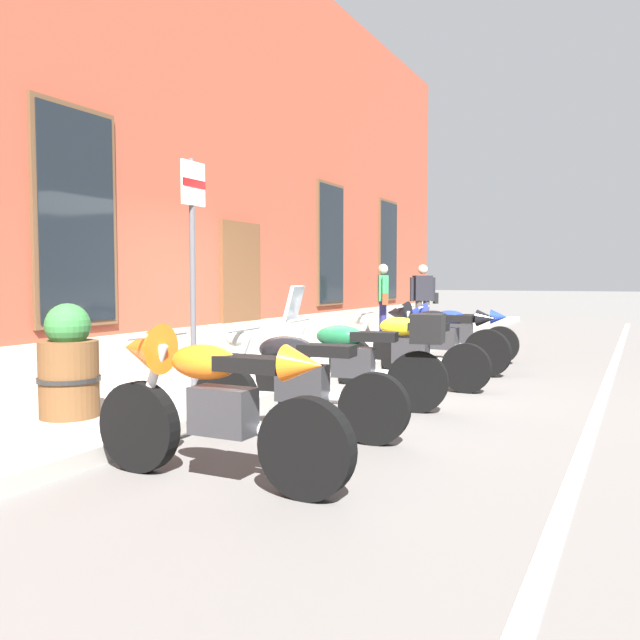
# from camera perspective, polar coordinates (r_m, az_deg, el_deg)

# --- Properties ---
(ground_plane) EXTENTS (140.00, 140.00, 0.00)m
(ground_plane) POSITION_cam_1_polar(r_m,az_deg,el_deg) (8.20, -0.22, -6.18)
(ground_plane) COLOR #565451
(sidewalk) EXTENTS (29.77, 2.26, 0.14)m
(sidewalk) POSITION_cam_1_polar(r_m,az_deg,el_deg) (8.74, -6.88, -5.12)
(sidewalk) COLOR gray
(sidewalk) RESTS_ON ground_plane
(lane_stripe) EXTENTS (29.77, 0.12, 0.01)m
(lane_stripe) POSITION_cam_1_polar(r_m,az_deg,el_deg) (7.38, 22.84, -7.54)
(lane_stripe) COLOR silver
(lane_stripe) RESTS_ON ground_plane
(brick_pub_facade) EXTENTS (23.77, 6.52, 7.08)m
(brick_pub_facade) POSITION_cam_1_polar(r_m,az_deg,el_deg) (11.79, -25.50, 13.72)
(brick_pub_facade) COLOR brown
(brick_pub_facade) RESTS_ON ground_plane
(motorcycle_orange_sport) EXTENTS (0.62, 2.02, 1.08)m
(motorcycle_orange_sport) POSITION_cam_1_polar(r_m,az_deg,el_deg) (4.55, -9.69, -6.73)
(motorcycle_orange_sport) COLOR black
(motorcycle_orange_sport) RESTS_ON ground_plane
(motorcycle_black_naked) EXTENTS (0.62, 2.02, 0.96)m
(motorcycle_black_naked) POSITION_cam_1_polar(r_m,az_deg,el_deg) (5.80, -2.18, -5.50)
(motorcycle_black_naked) COLOR black
(motorcycle_black_naked) RESTS_ON ground_plane
(motorcycle_green_touring) EXTENTS (0.72, 2.12, 1.32)m
(motorcycle_green_touring) POSITION_cam_1_polar(r_m,az_deg,el_deg) (7.05, 3.42, -3.28)
(motorcycle_green_touring) COLOR black
(motorcycle_green_touring) RESTS_ON ground_plane
(motorcycle_yellow_naked) EXTENTS (0.62, 2.12, 0.97)m
(motorcycle_yellow_naked) POSITION_cam_1_polar(r_m,az_deg,el_deg) (8.42, 7.39, -2.64)
(motorcycle_yellow_naked) COLOR black
(motorcycle_yellow_naked) RESTS_ON ground_plane
(motorcycle_black_sport) EXTENTS (0.62, 2.12, 1.05)m
(motorcycle_black_sport) POSITION_cam_1_polar(r_m,az_deg,el_deg) (9.86, 9.89, -1.23)
(motorcycle_black_sport) COLOR black
(motorcycle_black_sport) RESTS_ON ground_plane
(motorcycle_blue_sport) EXTENTS (0.62, 2.06, 0.99)m
(motorcycle_blue_sport) POSITION_cam_1_polar(r_m,az_deg,el_deg) (11.25, 11.27, -0.79)
(motorcycle_blue_sport) COLOR black
(motorcycle_blue_sport) RESTS_ON ground_plane
(pedestrian_striped_shirt) EXTENTS (0.61, 0.40, 1.56)m
(pedestrian_striped_shirt) POSITION_cam_1_polar(r_m,az_deg,el_deg) (14.09, 5.49, 2.03)
(pedestrian_striped_shirt) COLOR #1E1E4C
(pedestrian_striped_shirt) RESTS_ON sidewalk
(pedestrian_dark_jacket) EXTENTS (0.51, 0.53, 1.56)m
(pedestrian_dark_jacket) POSITION_cam_1_polar(r_m,az_deg,el_deg) (14.51, 8.91, 2.04)
(pedestrian_dark_jacket) COLOR #38332D
(pedestrian_dark_jacket) RESTS_ON sidewalk
(parking_sign) EXTENTS (0.36, 0.07, 2.46)m
(parking_sign) POSITION_cam_1_polar(r_m,az_deg,el_deg) (6.86, -10.96, 6.37)
(parking_sign) COLOR #4C4C51
(parking_sign) RESTS_ON sidewalk
(barrel_planter) EXTENTS (0.56, 0.56, 1.03)m
(barrel_planter) POSITION_cam_1_polar(r_m,az_deg,el_deg) (6.37, -20.96, -3.76)
(barrel_planter) COLOR brown
(barrel_planter) RESTS_ON sidewalk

